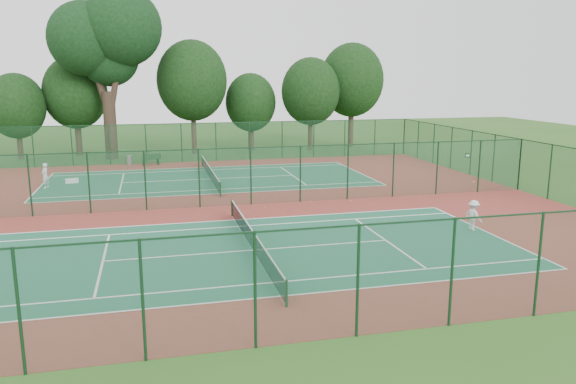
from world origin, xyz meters
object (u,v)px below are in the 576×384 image
at_px(player_near, 473,215).
at_px(player_far, 45,176).
at_px(big_tree, 106,38).
at_px(trash_bin, 129,160).
at_px(bench, 151,159).
at_px(kit_bag, 72,181).

height_order(player_near, player_far, player_far).
bearing_deg(big_tree, player_far, -105.47).
bearing_deg(player_near, player_far, 36.40).
bearing_deg(trash_bin, bench, -19.83).
bearing_deg(big_tree, trash_bin, -69.73).
distance_m(bench, kit_bag, 9.05).
distance_m(player_far, big_tree, 17.25).
height_order(bench, big_tree, big_tree).
bearing_deg(bench, trash_bin, 138.58).
xyz_separation_m(player_near, player_far, (-22.77, 16.58, 0.10)).
height_order(player_near, kit_bag, player_near).
bearing_deg(player_near, kit_bag, 31.97).
distance_m(trash_bin, bench, 1.97).
bearing_deg(bench, big_tree, 103.30).
relative_size(bench, big_tree, 0.11).
xyz_separation_m(trash_bin, big_tree, (-1.56, 4.21, 10.50)).
distance_m(trash_bin, kit_bag, 8.62).
height_order(trash_bin, bench, bench).
distance_m(player_far, bench, 11.22).
relative_size(trash_bin, bench, 0.47).
distance_m(bench, big_tree, 11.96).
xyz_separation_m(player_near, trash_bin, (-17.47, 25.89, -0.38)).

